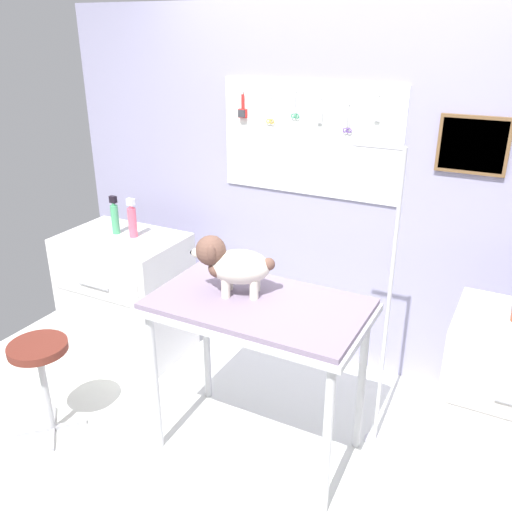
% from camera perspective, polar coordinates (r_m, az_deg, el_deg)
% --- Properties ---
extents(ground, '(4.40, 4.00, 0.04)m').
position_cam_1_polar(ground, '(3.07, -1.64, -22.05)').
color(ground, silver).
extents(rear_wall_panel, '(4.00, 0.11, 2.30)m').
position_cam_1_polar(rear_wall_panel, '(3.49, 8.49, 6.18)').
color(rear_wall_panel, '#908DAD').
rests_on(rear_wall_panel, ground).
extents(grooming_table, '(1.08, 0.63, 0.90)m').
position_cam_1_polar(grooming_table, '(2.73, 0.23, -6.48)').
color(grooming_table, '#B7B7BC').
rests_on(grooming_table, ground).
extents(grooming_arm, '(0.30, 0.11, 1.65)m').
position_cam_1_polar(grooming_arm, '(2.86, 13.35, -6.57)').
color(grooming_arm, '#B7B7BC').
rests_on(grooming_arm, ground).
extents(dog, '(0.41, 0.29, 0.31)m').
position_cam_1_polar(dog, '(2.70, -2.57, -0.82)').
color(dog, silver).
rests_on(dog, grooming_table).
extents(counter_left, '(0.80, 0.58, 0.86)m').
position_cam_1_polar(counter_left, '(3.90, -13.39, -3.93)').
color(counter_left, silver).
rests_on(counter_left, ground).
extents(stool, '(0.32, 0.32, 0.58)m').
position_cam_1_polar(stool, '(3.24, -21.66, -10.25)').
color(stool, '#9E9EA3').
rests_on(stool, ground).
extents(spray_bottle_short, '(0.05, 0.05, 0.26)m').
position_cam_1_polar(spray_bottle_short, '(3.76, -14.56, 3.94)').
color(spray_bottle_short, '#449F69').
rests_on(spray_bottle_short, counter_left).
extents(shampoo_bottle, '(0.06, 0.06, 0.26)m').
position_cam_1_polar(shampoo_bottle, '(3.67, -12.83, 3.66)').
color(shampoo_bottle, '#E0546D').
rests_on(shampoo_bottle, counter_left).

